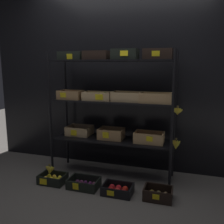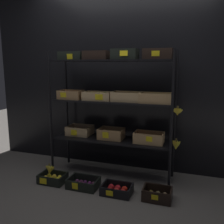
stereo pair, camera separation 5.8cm
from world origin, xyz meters
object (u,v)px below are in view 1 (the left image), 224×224
(crate_ground_lemon, at_px, (53,179))
(crate_ground_kiwi, at_px, (158,195))
(display_rack, at_px, (114,100))
(crate_ground_apple_red, at_px, (118,190))
(crate_ground_plum, at_px, (84,184))
(banana_bunch_loose, at_px, (50,170))

(crate_ground_lemon, bearing_deg, crate_ground_kiwi, 0.14)
(display_rack, relative_size, crate_ground_lemon, 5.12)
(crate_ground_kiwi, bearing_deg, crate_ground_apple_red, -177.54)
(crate_ground_apple_red, xyz_separation_m, crate_ground_kiwi, (0.45, 0.02, 0.01))
(display_rack, relative_size, crate_ground_kiwi, 5.33)
(display_rack, xyz_separation_m, crate_ground_plum, (-0.24, -0.42, -0.97))
(display_rack, height_order, banana_bunch_loose, display_rack)
(display_rack, distance_m, crate_ground_plum, 1.09)
(display_rack, distance_m, crate_ground_apple_red, 1.08)
(display_rack, height_order, crate_ground_lemon, display_rack)
(crate_ground_lemon, xyz_separation_m, banana_bunch_loose, (-0.04, 0.00, 0.12))
(crate_ground_kiwi, relative_size, banana_bunch_loose, 2.24)
(crate_ground_kiwi, bearing_deg, display_rack, 146.52)
(crate_ground_lemon, xyz_separation_m, crate_ground_kiwi, (1.30, 0.00, 0.00))
(crate_ground_apple_red, height_order, banana_bunch_loose, banana_bunch_loose)
(display_rack, distance_m, banana_bunch_loose, 1.17)
(display_rack, bearing_deg, banana_bunch_loose, -148.78)
(crate_ground_kiwi, distance_m, banana_bunch_loose, 1.34)
(crate_ground_kiwi, height_order, banana_bunch_loose, banana_bunch_loose)
(crate_ground_lemon, bearing_deg, banana_bunch_loose, 178.08)
(display_rack, xyz_separation_m, banana_bunch_loose, (-0.70, -0.42, -0.85))
(crate_ground_plum, bearing_deg, crate_ground_lemon, -179.85)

